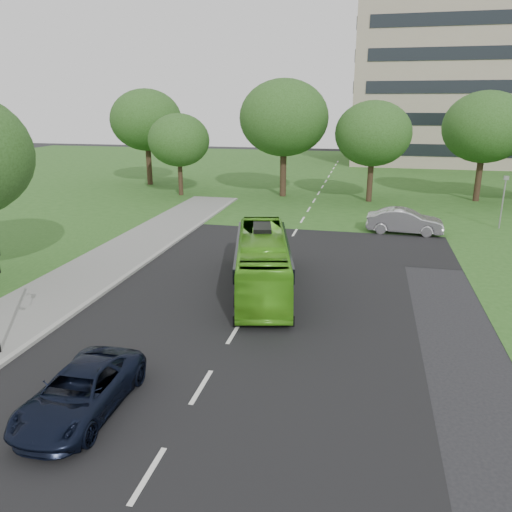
{
  "coord_description": "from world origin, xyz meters",
  "views": [
    {
      "loc": [
        4.73,
        -19.11,
        8.62
      ],
      "look_at": [
        -0.27,
        3.06,
        1.6
      ],
      "focal_mm": 35.0,
      "sensor_mm": 36.0,
      "label": 1
    }
  ],
  "objects_px": {
    "tree_park_a": "(179,140)",
    "bus": "(262,262)",
    "tree_park_d": "(485,127)",
    "tree_park_f": "(146,120)",
    "tree_park_b": "(284,118)",
    "tree_park_c": "(373,134)",
    "camera_pole": "(504,195)",
    "sedan": "(405,221)",
    "office_building": "(500,74)",
    "suv": "(81,392)"
  },
  "relations": [
    {
      "from": "office_building",
      "to": "camera_pole",
      "type": "height_order",
      "value": "office_building"
    },
    {
      "from": "tree_park_f",
      "to": "sedan",
      "type": "relative_size",
      "value": 1.97
    },
    {
      "from": "tree_park_a",
      "to": "bus",
      "type": "distance_m",
      "value": 26.77
    },
    {
      "from": "tree_park_a",
      "to": "bus",
      "type": "xyz_separation_m",
      "value": [
        12.97,
        -23.1,
        -3.85
      ]
    },
    {
      "from": "tree_park_a",
      "to": "tree_park_d",
      "type": "distance_m",
      "value": 27.51
    },
    {
      "from": "tree_park_d",
      "to": "tree_park_f",
      "type": "distance_m",
      "value": 33.08
    },
    {
      "from": "office_building",
      "to": "tree_park_f",
      "type": "relative_size",
      "value": 4.0
    },
    {
      "from": "suv",
      "to": "tree_park_d",
      "type": "bearing_deg",
      "value": 64.36
    },
    {
      "from": "tree_park_c",
      "to": "suv",
      "type": "height_order",
      "value": "tree_park_c"
    },
    {
      "from": "tree_park_b",
      "to": "tree_park_c",
      "type": "xyz_separation_m",
      "value": [
        8.08,
        -0.93,
        -1.25
      ]
    },
    {
      "from": "tree_park_b",
      "to": "suv",
      "type": "relative_size",
      "value": 2.25
    },
    {
      "from": "tree_park_b",
      "to": "bus",
      "type": "bearing_deg",
      "value": -82.49
    },
    {
      "from": "tree_park_c",
      "to": "bus",
      "type": "xyz_separation_m",
      "value": [
        -4.82,
        -23.82,
        -4.64
      ]
    },
    {
      "from": "tree_park_a",
      "to": "sedan",
      "type": "height_order",
      "value": "tree_park_a"
    },
    {
      "from": "bus",
      "to": "camera_pole",
      "type": "height_order",
      "value": "camera_pole"
    },
    {
      "from": "camera_pole",
      "to": "sedan",
      "type": "bearing_deg",
      "value": -163.04
    },
    {
      "from": "tree_park_f",
      "to": "suv",
      "type": "xyz_separation_m",
      "value": [
        15.64,
        -39.53,
        -6.15
      ]
    },
    {
      "from": "office_building",
      "to": "camera_pole",
      "type": "relative_size",
      "value": 10.7
    },
    {
      "from": "tree_park_c",
      "to": "camera_pole",
      "type": "height_order",
      "value": "tree_park_c"
    },
    {
      "from": "office_building",
      "to": "tree_park_b",
      "type": "xyz_separation_m",
      "value": [
        -25.16,
        -34.23,
        -5.26
      ]
    },
    {
      "from": "tree_park_a",
      "to": "tree_park_c",
      "type": "relative_size",
      "value": 0.87
    },
    {
      "from": "tree_park_c",
      "to": "tree_park_d",
      "type": "relative_size",
      "value": 0.92
    },
    {
      "from": "bus",
      "to": "suv",
      "type": "xyz_separation_m",
      "value": [
        -3.01,
        -10.98,
        -0.69
      ]
    },
    {
      "from": "tree_park_a",
      "to": "suv",
      "type": "distance_m",
      "value": 35.79
    },
    {
      "from": "tree_park_f",
      "to": "bus",
      "type": "distance_m",
      "value": 34.53
    },
    {
      "from": "tree_park_b",
      "to": "sedan",
      "type": "distance_m",
      "value": 17.3
    },
    {
      "from": "tree_park_a",
      "to": "tree_park_c",
      "type": "bearing_deg",
      "value": 2.33
    },
    {
      "from": "sedan",
      "to": "camera_pole",
      "type": "xyz_separation_m",
      "value": [
        6.7,
        2.81,
        1.58
      ]
    },
    {
      "from": "tree_park_a",
      "to": "tree_park_b",
      "type": "distance_m",
      "value": 10.06
    },
    {
      "from": "bus",
      "to": "tree_park_d",
      "type": "bearing_deg",
      "value": 48.48
    },
    {
      "from": "tree_park_f",
      "to": "bus",
      "type": "bearing_deg",
      "value": -56.84
    },
    {
      "from": "suv",
      "to": "bus",
      "type": "bearing_deg",
      "value": 74.08
    },
    {
      "from": "tree_park_f",
      "to": "tree_park_d",
      "type": "bearing_deg",
      "value": -4.14
    },
    {
      "from": "tree_park_d",
      "to": "bus",
      "type": "distance_m",
      "value": 30.28
    },
    {
      "from": "tree_park_b",
      "to": "camera_pole",
      "type": "height_order",
      "value": "tree_park_b"
    },
    {
      "from": "tree_park_b",
      "to": "tree_park_d",
      "type": "height_order",
      "value": "tree_park_b"
    },
    {
      "from": "tree_park_a",
      "to": "tree_park_d",
      "type": "xyz_separation_m",
      "value": [
        27.31,
        3.06,
        1.32
      ]
    },
    {
      "from": "tree_park_d",
      "to": "sedan",
      "type": "distance_m",
      "value": 16.29
    },
    {
      "from": "tree_park_f",
      "to": "tree_park_c",
      "type": "bearing_deg",
      "value": -11.39
    },
    {
      "from": "tree_park_a",
      "to": "camera_pole",
      "type": "xyz_separation_m",
      "value": [
        26.95,
        -7.66,
        -2.79
      ]
    },
    {
      "from": "tree_park_b",
      "to": "bus",
      "type": "relative_size",
      "value": 1.11
    },
    {
      "from": "tree_park_b",
      "to": "tree_park_c",
      "type": "height_order",
      "value": "tree_park_b"
    },
    {
      "from": "tree_park_c",
      "to": "camera_pole",
      "type": "distance_m",
      "value": 12.93
    },
    {
      "from": "suv",
      "to": "tree_park_a",
      "type": "bearing_deg",
      "value": 105.7
    },
    {
      "from": "suv",
      "to": "sedan",
      "type": "bearing_deg",
      "value": 65.85
    },
    {
      "from": "office_building",
      "to": "tree_park_b",
      "type": "bearing_deg",
      "value": -126.32
    },
    {
      "from": "bus",
      "to": "suv",
      "type": "bearing_deg",
      "value": -118.1
    },
    {
      "from": "tree_park_b",
      "to": "tree_park_f",
      "type": "distance_m",
      "value": 15.85
    },
    {
      "from": "camera_pole",
      "to": "office_building",
      "type": "bearing_deg",
      "value": 73.91
    },
    {
      "from": "camera_pole",
      "to": "tree_park_b",
      "type": "bearing_deg",
      "value": 145.84
    }
  ]
}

